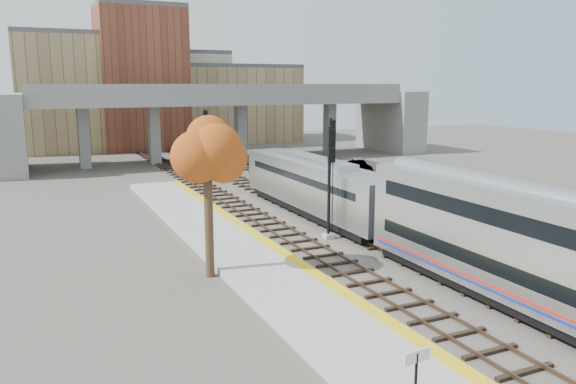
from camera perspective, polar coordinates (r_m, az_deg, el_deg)
name	(u,v)px	position (r m, az deg, el deg)	size (l,w,h in m)	color
ground	(411,269)	(30.46, 12.39, -7.64)	(160.00, 160.00, 0.00)	#47423D
platform	(286,286)	(26.84, -0.22, -9.57)	(4.50, 60.00, 0.35)	#9E9E99
yellow_strip	(321,277)	(27.58, 3.41, -8.62)	(0.70, 60.00, 0.01)	yellow
tracks	(316,216)	(41.08, 2.90, -2.42)	(10.70, 95.00, 0.25)	black
overpass	(225,114)	(71.62, -6.44, 7.90)	(54.00, 12.00, 9.50)	slate
buildings_far	(158,94)	(91.42, -13.05, 9.64)	(43.00, 21.00, 20.60)	tan
parking_lot	(357,174)	(60.69, 7.03, 1.83)	(14.00, 18.00, 0.04)	black
locomotive	(315,185)	(41.02, 2.74, 0.70)	(3.02, 19.05, 4.10)	#A8AAB2
signal_mast_near	(330,184)	(34.65, 4.25, 0.79)	(0.60, 0.64, 7.03)	#9E9E99
signal_mast_mid	(331,165)	(42.86, 4.35, 2.76)	(0.60, 0.64, 7.03)	#9E9E99
signal_mast_far	(206,144)	(58.95, -8.36, 4.89)	(0.60, 0.64, 6.98)	#9E9E99
station_sign	(416,373)	(16.15, 12.88, -17.47)	(0.90, 0.15, 2.27)	black
tree	(207,150)	(27.51, -8.24, 4.23)	(3.60, 3.60, 8.65)	#382619
car_a	(368,175)	(56.57, 8.09, 1.74)	(1.34, 3.32, 1.13)	#99999E
car_b	(359,166)	(61.85, 7.18, 2.60)	(1.32, 3.80, 1.25)	#99999E
car_c	(359,165)	(62.62, 7.23, 2.74)	(1.86, 4.59, 1.33)	#99999E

